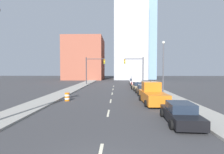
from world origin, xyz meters
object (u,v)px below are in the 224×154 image
sedan_black (180,114)px  sedan_brown (143,90)px  traffic_signal_left (92,67)px  pickup_truck_orange (153,95)px  street_lamp (163,63)px  traffic_barrel (67,97)px  traffic_signal_right (138,67)px  sedan_white (133,81)px  sedan_tan (138,86)px  box_truck_red (136,82)px

sedan_black → sedan_brown: size_ratio=1.01×
traffic_signal_left → pickup_truck_orange: bearing=-66.8°
street_lamp → traffic_barrel: bearing=-151.7°
traffic_signal_right → traffic_barrel: 24.98m
pickup_truck_orange → sedan_white: (0.33, 25.96, -0.29)m
traffic_signal_left → sedan_tan: 15.50m
traffic_barrel → pickup_truck_orange: bearing=-6.8°
traffic_signal_right → sedan_brown: traffic_signal_right is taller
sedan_white → pickup_truck_orange: bearing=-88.2°
traffic_barrel → sedan_tan: (9.60, 10.90, 0.20)m
traffic_barrel → box_truck_red: 19.63m
sedan_brown → box_truck_red: 11.52m
street_lamp → sedan_brown: street_lamp is taller
sedan_black → pickup_truck_orange: bearing=97.1°
sedan_tan → sedan_white: sedan_tan is taller
traffic_barrel → box_truck_red: bearing=59.9°
sedan_black → sedan_white: (-0.14, 32.97, -0.01)m
sedan_black → sedan_white: size_ratio=0.97×
pickup_truck_orange → sedan_tan: size_ratio=1.22×
sedan_black → sedan_brown: sedan_brown is taller
sedan_brown → sedan_white: sedan_brown is taller
traffic_signal_left → sedan_black: traffic_signal_left is taller
traffic_signal_left → traffic_signal_right: size_ratio=1.00×
pickup_truck_orange → box_truck_red: pickup_truck_orange is taller
traffic_barrel → street_lamp: 15.25m
traffic_signal_right → sedan_black: size_ratio=1.41×
traffic_barrel → sedan_white: size_ratio=0.20×
street_lamp → pickup_truck_orange: (-3.25, -8.10, -3.75)m
box_truck_red → traffic_signal_right: bearing=82.1°
traffic_signal_left → pickup_truck_orange: traffic_signal_left is taller
pickup_truck_orange → sedan_brown: size_ratio=1.23×
sedan_tan → sedan_white: bearing=85.1°
box_truck_red → sedan_black: bearing=-86.6°
pickup_truck_orange → sedan_brown: 6.63m
sedan_black → pickup_truck_orange: pickup_truck_orange is taller
traffic_signal_right → traffic_barrel: size_ratio=7.01×
street_lamp → sedan_white: street_lamp is taller
traffic_signal_left → pickup_truck_orange: 25.64m
street_lamp → sedan_brown: bearing=-155.4°
street_lamp → pickup_truck_orange: 9.50m
pickup_truck_orange → sedan_brown: bearing=88.4°
traffic_barrel → traffic_signal_right: bearing=64.1°
traffic_barrel → box_truck_red: (9.83, 16.98, 0.57)m
traffic_signal_right → sedan_brown: 17.16m
sedan_brown → street_lamp: bearing=24.3°
traffic_signal_right → pickup_truck_orange: traffic_signal_right is taller
traffic_signal_right → sedan_tan: size_ratio=1.42×
sedan_brown → traffic_signal_right: bearing=85.8°
traffic_signal_left → traffic_signal_right: 11.16m
traffic_barrel → sedan_brown: 11.11m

